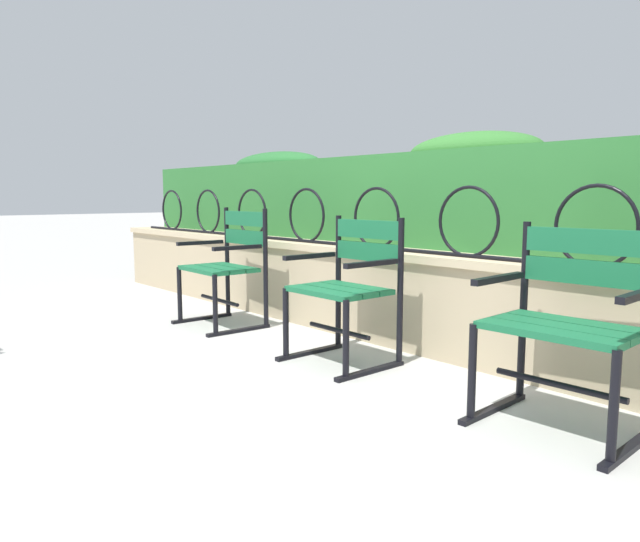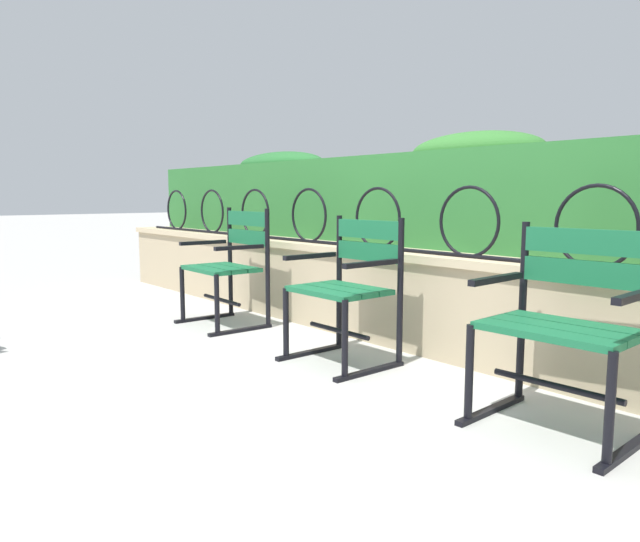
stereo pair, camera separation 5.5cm
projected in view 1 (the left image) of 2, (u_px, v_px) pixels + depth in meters
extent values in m
plane|color=#B7B5AF|center=(313.00, 363.00, 3.51)|extent=(60.00, 60.00, 0.00)
cube|color=tan|center=(401.00, 300.00, 3.98)|extent=(7.76, 0.35, 0.58)
cube|color=#CBB58F|center=(402.00, 254.00, 3.94)|extent=(7.76, 0.41, 0.05)
cylinder|color=black|center=(394.00, 249.00, 3.88)|extent=(7.21, 0.02, 0.02)
torus|color=black|center=(172.00, 210.00, 6.19)|extent=(0.42, 0.02, 0.42)
torus|color=black|center=(208.00, 211.00, 5.64)|extent=(0.42, 0.02, 0.42)
torus|color=black|center=(252.00, 213.00, 5.09)|extent=(0.42, 0.02, 0.42)
torus|color=black|center=(306.00, 215.00, 4.54)|extent=(0.42, 0.02, 0.42)
torus|color=black|center=(376.00, 218.00, 3.98)|extent=(0.42, 0.02, 0.42)
torus|color=black|center=(468.00, 222.00, 3.43)|extent=(0.42, 0.02, 0.42)
torus|color=black|center=(595.00, 227.00, 2.88)|extent=(0.42, 0.02, 0.42)
cube|color=#2D7033|center=(443.00, 200.00, 4.17)|extent=(7.60, 0.51, 0.66)
ellipsoid|color=#286830|center=(276.00, 164.00, 5.60)|extent=(1.19, 0.46, 0.23)
ellipsoid|color=#2F6A2B|center=(473.00, 151.00, 3.96)|extent=(1.02, 0.46, 0.25)
cube|color=#19663D|center=(202.00, 270.00, 4.39)|extent=(0.57, 0.14, 0.03)
cube|color=#19663D|center=(218.00, 269.00, 4.47)|extent=(0.57, 0.14, 0.03)
cube|color=#19663D|center=(234.00, 267.00, 4.56)|extent=(0.57, 0.14, 0.03)
cube|color=#19663D|center=(245.00, 219.00, 4.58)|extent=(0.56, 0.05, 0.11)
cube|color=#19663D|center=(245.00, 237.00, 4.60)|extent=(0.56, 0.05, 0.11)
cylinder|color=black|center=(266.00, 269.00, 4.41)|extent=(0.04, 0.04, 0.90)
cylinder|color=black|center=(215.00, 306.00, 4.17)|extent=(0.04, 0.04, 0.44)
cube|color=black|center=(239.00, 331.00, 4.31)|extent=(0.06, 0.52, 0.02)
cube|color=black|center=(237.00, 248.00, 4.23)|extent=(0.05, 0.40, 0.03)
cylinder|color=black|center=(227.00, 262.00, 4.84)|extent=(0.04, 0.04, 0.90)
cylinder|color=black|center=(180.00, 295.00, 4.60)|extent=(0.04, 0.04, 0.44)
cube|color=black|center=(202.00, 318.00, 4.74)|extent=(0.06, 0.52, 0.02)
cube|color=black|center=(200.00, 243.00, 4.67)|extent=(0.05, 0.40, 0.03)
cylinder|color=black|center=(219.00, 300.00, 4.50)|extent=(0.53, 0.05, 0.03)
cube|color=#19663D|center=(321.00, 293.00, 3.37)|extent=(0.53, 0.13, 0.03)
cube|color=#19663D|center=(339.00, 290.00, 3.46)|extent=(0.53, 0.13, 0.03)
cube|color=#19663D|center=(355.00, 288.00, 3.55)|extent=(0.53, 0.13, 0.03)
cube|color=#19663D|center=(368.00, 229.00, 3.57)|extent=(0.53, 0.03, 0.11)
cube|color=#19663D|center=(368.00, 252.00, 3.59)|extent=(0.53, 0.03, 0.11)
cylinder|color=black|center=(400.00, 293.00, 3.42)|extent=(0.04, 0.04, 0.86)
cylinder|color=black|center=(346.00, 340.00, 3.17)|extent=(0.04, 0.04, 0.44)
cube|color=black|center=(370.00, 371.00, 3.32)|extent=(0.04, 0.52, 0.02)
cube|color=black|center=(372.00, 264.00, 3.24)|extent=(0.04, 0.40, 0.03)
cylinder|color=black|center=(338.00, 283.00, 3.82)|extent=(0.04, 0.04, 0.86)
cylinder|color=black|center=(286.00, 324.00, 3.57)|extent=(0.04, 0.04, 0.44)
cube|color=black|center=(310.00, 352.00, 3.71)|extent=(0.04, 0.52, 0.02)
cube|color=black|center=(310.00, 256.00, 3.64)|extent=(0.04, 0.40, 0.03)
cylinder|color=black|center=(339.00, 331.00, 3.49)|extent=(0.50, 0.03, 0.03)
cube|color=#19663D|center=(545.00, 334.00, 2.37)|extent=(0.60, 0.15, 0.03)
cube|color=#19663D|center=(561.00, 329.00, 2.46)|extent=(0.60, 0.15, 0.03)
cube|color=#19663D|center=(575.00, 324.00, 2.55)|extent=(0.60, 0.15, 0.03)
cube|color=#19663D|center=(590.00, 241.00, 2.58)|extent=(0.59, 0.05, 0.11)
cube|color=#19663D|center=(588.00, 273.00, 2.60)|extent=(0.59, 0.05, 0.11)
cylinder|color=black|center=(614.00, 409.00, 2.15)|extent=(0.04, 0.04, 0.44)
cube|color=black|center=(629.00, 448.00, 2.30)|extent=(0.06, 0.52, 0.02)
cube|color=black|center=(640.00, 295.00, 2.22)|extent=(0.05, 0.40, 0.03)
cylinder|color=black|center=(523.00, 312.00, 2.84)|extent=(0.04, 0.04, 0.87)
cylinder|color=black|center=(472.00, 373.00, 2.58)|extent=(0.04, 0.04, 0.44)
cube|color=black|center=(493.00, 409.00, 2.73)|extent=(0.06, 0.52, 0.02)
cube|color=black|center=(498.00, 279.00, 2.65)|extent=(0.05, 0.40, 0.03)
cylinder|color=black|center=(558.00, 385.00, 2.49)|extent=(0.56, 0.05, 0.03)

